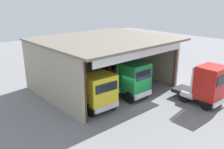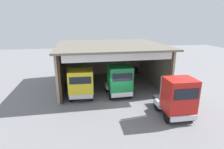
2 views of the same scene
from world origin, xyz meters
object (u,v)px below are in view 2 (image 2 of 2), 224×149
Objects in this scene: truck_yellow_center_bay at (81,83)px; truck_red_right_bay at (177,98)px; oil_drum at (134,72)px; tool_cart at (135,71)px; truck_green_center_right_bay at (119,81)px.

truck_yellow_center_bay is 9.76m from truck_red_right_bay.
oil_drum is at bearing -90.20° from truck_red_right_bay.
truck_yellow_center_bay reaches higher than tool_cart.
truck_yellow_center_bay is 4.12m from truck_green_center_right_bay.
oil_drum is (0.30, 13.44, -1.41)m from truck_red_right_bay.
truck_yellow_center_bay is 11.63m from tool_cart.
oil_drum is at bearing -117.98° from truck_green_center_right_bay.
tool_cart is (0.24, 0.15, 0.06)m from oil_drum.
truck_yellow_center_bay is 1.07× the size of truck_red_right_bay.
truck_red_right_bay reaches higher than truck_green_center_right_bay.
truck_green_center_right_bay reaches higher than tool_cart.
truck_yellow_center_bay is 5.51× the size of oil_drum.
truck_red_right_bay is 5.14× the size of oil_drum.
truck_red_right_bay is at bearing 124.28° from truck_green_center_right_bay.
truck_red_right_bay is 4.55× the size of tool_cart.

